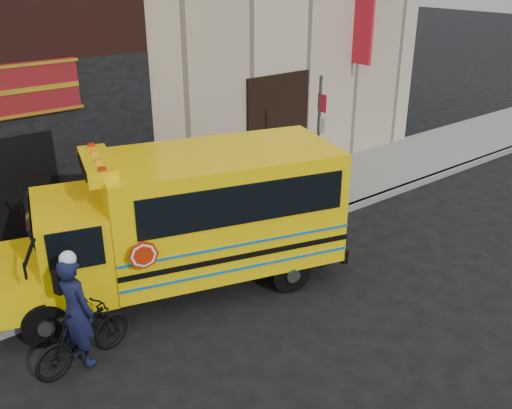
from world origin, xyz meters
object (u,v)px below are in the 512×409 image
Objects in this scene: sign_pole at (319,139)px; bicycle at (83,337)px; school_bus at (188,217)px; cyclist at (76,314)px.

sign_pole reaches higher than bicycle.
school_bus is at bearing -165.96° from sign_pole.
bicycle is (-2.68, -1.05, -0.98)m from school_bus.
sign_pole is at bearing -94.43° from cyclist.
sign_pole is at bearing -84.33° from bicycle.
cyclist is at bearing 35.87° from bicycle.
school_bus reaches higher than cyclist.
sign_pole reaches higher than school_bus.
cyclist is at bearing -163.60° from sign_pole.
sign_pole is 7.69m from cyclist.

